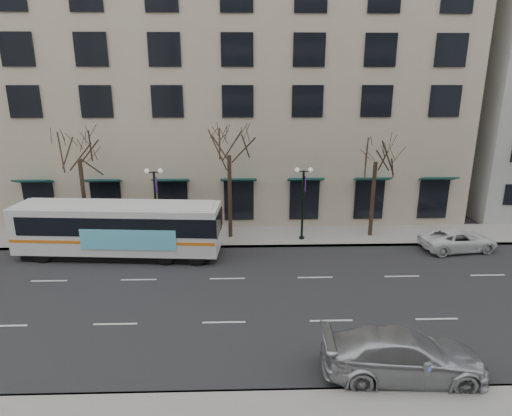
{
  "coord_description": "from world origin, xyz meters",
  "views": [
    {
      "loc": [
        0.97,
        -19.83,
        10.7
      ],
      "look_at": [
        1.64,
        2.85,
        4.0
      ],
      "focal_mm": 30.0,
      "sensor_mm": 36.0,
      "label": 1
    }
  ],
  "objects_px": {
    "tree_far_mid": "(229,141)",
    "silver_car": "(403,355)",
    "city_bus": "(120,228)",
    "pay_station": "(427,371)",
    "lamp_post_left": "(156,201)",
    "tree_far_right": "(377,148)",
    "white_pickup": "(458,240)",
    "tree_far_left": "(78,145)",
    "lamp_post_right": "(303,200)"
  },
  "relations": [
    {
      "from": "silver_car",
      "to": "white_pickup",
      "type": "distance_m",
      "value": 14.87
    },
    {
      "from": "lamp_post_left",
      "to": "lamp_post_right",
      "type": "bearing_deg",
      "value": 0.0
    },
    {
      "from": "tree_far_left",
      "to": "city_bus",
      "type": "height_order",
      "value": "tree_far_left"
    },
    {
      "from": "white_pickup",
      "to": "lamp_post_right",
      "type": "bearing_deg",
      "value": 71.05
    },
    {
      "from": "pay_station",
      "to": "white_pickup",
      "type": "bearing_deg",
      "value": 36.46
    },
    {
      "from": "tree_far_mid",
      "to": "city_bus",
      "type": "relative_size",
      "value": 0.66
    },
    {
      "from": "silver_car",
      "to": "white_pickup",
      "type": "relative_size",
      "value": 1.23
    },
    {
      "from": "city_bus",
      "to": "tree_far_mid",
      "type": "bearing_deg",
      "value": 28.02
    },
    {
      "from": "tree_far_right",
      "to": "silver_car",
      "type": "xyz_separation_m",
      "value": [
        -3.11,
        -15.0,
        -5.54
      ]
    },
    {
      "from": "lamp_post_right",
      "to": "silver_car",
      "type": "relative_size",
      "value": 0.86
    },
    {
      "from": "tree_far_right",
      "to": "pay_station",
      "type": "height_order",
      "value": "tree_far_right"
    },
    {
      "from": "lamp_post_right",
      "to": "pay_station",
      "type": "height_order",
      "value": "lamp_post_right"
    },
    {
      "from": "tree_far_mid",
      "to": "pay_station",
      "type": "distance_m",
      "value": 18.66
    },
    {
      "from": "tree_far_right",
      "to": "silver_car",
      "type": "bearing_deg",
      "value": -101.71
    },
    {
      "from": "white_pickup",
      "to": "tree_far_left",
      "type": "bearing_deg",
      "value": 76.34
    },
    {
      "from": "tree_far_left",
      "to": "tree_far_right",
      "type": "distance_m",
      "value": 20.0
    },
    {
      "from": "tree_far_right",
      "to": "white_pickup",
      "type": "relative_size",
      "value": 1.63
    },
    {
      "from": "tree_far_left",
      "to": "silver_car",
      "type": "height_order",
      "value": "tree_far_left"
    },
    {
      "from": "tree_far_left",
      "to": "city_bus",
      "type": "relative_size",
      "value": 0.64
    },
    {
      "from": "silver_car",
      "to": "pay_station",
      "type": "relative_size",
      "value": 5.29
    },
    {
      "from": "lamp_post_left",
      "to": "pay_station",
      "type": "distance_m",
      "value": 19.9
    },
    {
      "from": "tree_far_left",
      "to": "pay_station",
      "type": "relative_size",
      "value": 7.25
    },
    {
      "from": "tree_far_right",
      "to": "city_bus",
      "type": "distance_m",
      "value": 17.7
    },
    {
      "from": "white_pickup",
      "to": "pay_station",
      "type": "bearing_deg",
      "value": 142.37
    },
    {
      "from": "silver_car",
      "to": "white_pickup",
      "type": "xyz_separation_m",
      "value": [
        8.21,
        12.4,
        -0.19
      ]
    },
    {
      "from": "tree_far_left",
      "to": "lamp_post_left",
      "type": "xyz_separation_m",
      "value": [
        5.01,
        -0.6,
        -3.75
      ]
    },
    {
      "from": "city_bus",
      "to": "pay_station",
      "type": "relative_size",
      "value": 11.25
    },
    {
      "from": "lamp_post_right",
      "to": "white_pickup",
      "type": "bearing_deg",
      "value": -11.21
    },
    {
      "from": "white_pickup",
      "to": "pay_station",
      "type": "xyz_separation_m",
      "value": [
        -7.76,
        -13.5,
        0.29
      ]
    },
    {
      "from": "silver_car",
      "to": "lamp_post_left",
      "type": "bearing_deg",
      "value": 42.87
    },
    {
      "from": "tree_far_right",
      "to": "lamp_post_left",
      "type": "distance_m",
      "value": 15.4
    },
    {
      "from": "tree_far_mid",
      "to": "tree_far_right",
      "type": "xyz_separation_m",
      "value": [
        10.0,
        -0.0,
        -0.48
      ]
    },
    {
      "from": "city_bus",
      "to": "lamp_post_left",
      "type": "bearing_deg",
      "value": 56.72
    },
    {
      "from": "lamp_post_right",
      "to": "pay_station",
      "type": "bearing_deg",
      "value": -81.45
    },
    {
      "from": "tree_far_left",
      "to": "white_pickup",
      "type": "height_order",
      "value": "tree_far_left"
    },
    {
      "from": "tree_far_mid",
      "to": "silver_car",
      "type": "height_order",
      "value": "tree_far_mid"
    },
    {
      "from": "tree_far_mid",
      "to": "tree_far_left",
      "type": "bearing_deg",
      "value": -180.0
    },
    {
      "from": "tree_far_left",
      "to": "silver_car",
      "type": "xyz_separation_m",
      "value": [
        16.89,
        -15.0,
        -5.82
      ]
    },
    {
      "from": "tree_far_left",
      "to": "city_bus",
      "type": "distance_m",
      "value": 6.49
    },
    {
      "from": "tree_far_left",
      "to": "lamp_post_left",
      "type": "height_order",
      "value": "tree_far_left"
    },
    {
      "from": "tree_far_mid",
      "to": "city_bus",
      "type": "bearing_deg",
      "value": -156.26
    },
    {
      "from": "tree_far_right",
      "to": "white_pickup",
      "type": "bearing_deg",
      "value": -27.02
    },
    {
      "from": "tree_far_left",
      "to": "silver_car",
      "type": "bearing_deg",
      "value": -41.61
    },
    {
      "from": "tree_far_right",
      "to": "white_pickup",
      "type": "distance_m",
      "value": 8.1
    },
    {
      "from": "tree_far_right",
      "to": "lamp_post_left",
      "type": "xyz_separation_m",
      "value": [
        -14.99,
        -0.6,
        -3.48
      ]
    },
    {
      "from": "tree_far_right",
      "to": "lamp_post_left",
      "type": "height_order",
      "value": "tree_far_right"
    },
    {
      "from": "tree_far_mid",
      "to": "tree_far_right",
      "type": "distance_m",
      "value": 10.01
    },
    {
      "from": "tree_far_mid",
      "to": "silver_car",
      "type": "xyz_separation_m",
      "value": [
        6.89,
        -15.0,
        -6.02
      ]
    },
    {
      "from": "tree_far_right",
      "to": "white_pickup",
      "type": "height_order",
      "value": "tree_far_right"
    },
    {
      "from": "lamp_post_left",
      "to": "white_pickup",
      "type": "xyz_separation_m",
      "value": [
        20.09,
        -2.0,
        -2.26
      ]
    }
  ]
}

